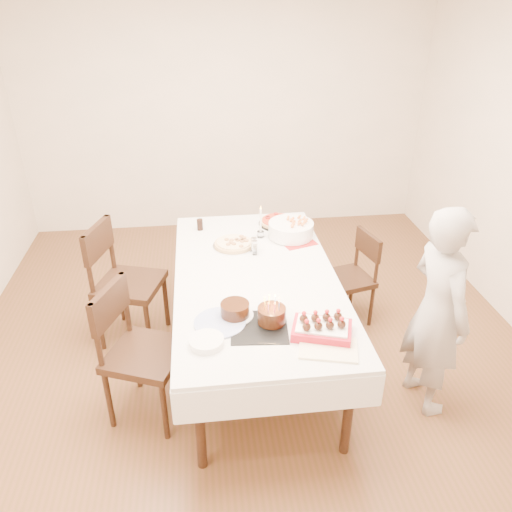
{
  "coord_description": "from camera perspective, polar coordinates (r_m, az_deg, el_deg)",
  "views": [
    {
      "loc": [
        -0.34,
        -3.08,
        2.57
      ],
      "look_at": [
        0.03,
        -0.06,
        0.91
      ],
      "focal_mm": 35.0,
      "sensor_mm": 36.0,
      "label": 1
    }
  ],
  "objects": [
    {
      "name": "floor",
      "position": [
        4.02,
        -0.53,
        -11.08
      ],
      "size": [
        5.0,
        5.0,
        0.0
      ],
      "primitive_type": "plane",
      "color": "brown",
      "rests_on": "ground"
    },
    {
      "name": "wall_back",
      "position": [
        5.72,
        -3.52,
        16.24
      ],
      "size": [
        4.5,
        0.04,
        2.7
      ],
      "primitive_type": "cube",
      "color": "beige",
      "rests_on": "floor"
    },
    {
      "name": "dining_table",
      "position": [
        3.75,
        0.0,
        -7.2
      ],
      "size": [
        1.93,
        2.42,
        0.75
      ],
      "primitive_type": "cube",
      "rotation": [
        0.0,
        0.0,
        0.43
      ],
      "color": "silver",
      "rests_on": "floor"
    },
    {
      "name": "chair_right_savory",
      "position": [
        4.24,
        10.36,
        -2.61
      ],
      "size": [
        0.5,
        0.5,
        0.8
      ],
      "primitive_type": null,
      "rotation": [
        0.0,
        0.0,
        0.24
      ],
      "color": "black",
      "rests_on": "floor"
    },
    {
      "name": "chair_left_savory",
      "position": [
        4.04,
        -14.21,
        -3.17
      ],
      "size": [
        0.64,
        0.64,
        1.0
      ],
      "primitive_type": null,
      "rotation": [
        0.0,
        0.0,
        2.84
      ],
      "color": "black",
      "rests_on": "floor"
    },
    {
      "name": "chair_left_dessert",
      "position": [
        3.33,
        -12.5,
        -10.95
      ],
      "size": [
        0.64,
        0.64,
        0.96
      ],
      "primitive_type": null,
      "rotation": [
        0.0,
        0.0,
        2.76
      ],
      "color": "black",
      "rests_on": "floor"
    },
    {
      "name": "person",
      "position": [
        3.41,
        20.02,
        -6.02
      ],
      "size": [
        0.44,
        0.58,
        1.46
      ],
      "primitive_type": "imported",
      "rotation": [
        0.0,
        0.0,
        1.75
      ],
      "color": "#9D9794",
      "rests_on": "floor"
    },
    {
      "name": "pizza_white",
      "position": [
        3.93,
        -2.57,
        1.4
      ],
      "size": [
        0.4,
        0.4,
        0.04
      ],
      "primitive_type": "cylinder",
      "rotation": [
        0.0,
        0.0,
        -0.22
      ],
      "color": "beige",
      "rests_on": "dining_table"
    },
    {
      "name": "pizza_pepperoni",
      "position": [
        4.31,
        2.54,
        3.93
      ],
      "size": [
        0.42,
        0.42,
        0.04
      ],
      "primitive_type": "cylinder",
      "rotation": [
        0.0,
        0.0,
        0.3
      ],
      "color": "red",
      "rests_on": "dining_table"
    },
    {
      "name": "red_placemat",
      "position": [
        4.04,
        4.63,
        1.74
      ],
      "size": [
        0.33,
        0.33,
        0.01
      ],
      "primitive_type": "cube",
      "rotation": [
        0.0,
        0.0,
        0.3
      ],
      "color": "#B21E1E",
      "rests_on": "dining_table"
    },
    {
      "name": "pasta_bowl",
      "position": [
        4.07,
        4.01,
        3.05
      ],
      "size": [
        0.48,
        0.48,
        0.12
      ],
      "primitive_type": "cylinder",
      "rotation": [
        0.0,
        0.0,
        -0.42
      ],
      "color": "white",
      "rests_on": "dining_table"
    },
    {
      "name": "taper_candle",
      "position": [
        4.03,
        0.53,
        3.95
      ],
      "size": [
        0.07,
        0.07,
        0.28
      ],
      "primitive_type": "cylinder",
      "rotation": [
        0.0,
        0.0,
        -0.32
      ],
      "color": "white",
      "rests_on": "dining_table"
    },
    {
      "name": "shaker_pair",
      "position": [
        3.79,
        -0.15,
        0.98
      ],
      "size": [
        0.1,
        0.1,
        0.12
      ],
      "primitive_type": null,
      "rotation": [
        0.0,
        0.0,
        0.03
      ],
      "color": "white",
      "rests_on": "dining_table"
    },
    {
      "name": "cola_glass",
      "position": [
        4.22,
        -6.43,
        3.59
      ],
      "size": [
        0.05,
        0.05,
        0.09
      ],
      "primitive_type": "cylinder",
      "rotation": [
        0.0,
        0.0,
        0.01
      ],
      "color": "black",
      "rests_on": "dining_table"
    },
    {
      "name": "layer_cake",
      "position": [
        3.11,
        -2.42,
        -6.18
      ],
      "size": [
        0.26,
        0.26,
        0.09
      ],
      "primitive_type": "cylinder",
      "rotation": [
        0.0,
        0.0,
        -0.15
      ],
      "color": "black",
      "rests_on": "dining_table"
    },
    {
      "name": "cake_board",
      "position": [
        3.04,
        0.37,
        -8.17
      ],
      "size": [
        0.37,
        0.37,
        0.01
      ],
      "primitive_type": "cube",
      "rotation": [
        0.0,
        0.0,
        -0.09
      ],
      "color": "black",
      "rests_on": "dining_table"
    },
    {
      "name": "birthday_cake",
      "position": [
        3.02,
        1.81,
        -6.23
      ],
      "size": [
        0.19,
        0.19,
        0.16
      ],
      "primitive_type": "cylinder",
      "rotation": [
        0.0,
        0.0,
        -0.12
      ],
      "color": "#361A0E",
      "rests_on": "dining_table"
    },
    {
      "name": "strawberry_box",
      "position": [
        2.98,
        7.54,
        -8.23
      ],
      "size": [
        0.4,
        0.32,
        0.08
      ],
      "primitive_type": null,
      "rotation": [
        0.0,
        0.0,
        -0.32
      ],
      "color": "maroon",
      "rests_on": "dining_table"
    },
    {
      "name": "box_lid",
      "position": [
        2.9,
        8.24,
        -10.5
      ],
      "size": [
        0.37,
        0.29,
        0.03
      ],
      "primitive_type": "cube",
      "rotation": [
        0.0,
        0.0,
        -0.26
      ],
      "color": "beige",
      "rests_on": "dining_table"
    },
    {
      "name": "plate_stack",
      "position": [
        2.91,
        -5.68,
        -9.71
      ],
      "size": [
        0.25,
        0.25,
        0.04
      ],
      "primitive_type": "cylinder",
      "rotation": [
        0.0,
        0.0,
        -0.28
      ],
      "color": "white",
      "rests_on": "dining_table"
    },
    {
      "name": "china_plate",
      "position": [
        3.07,
        -4.15,
        -7.6
      ],
      "size": [
        0.39,
        0.39,
        0.01
      ],
      "primitive_type": "cylinder",
      "rotation": [
        0.0,
        0.0,
        0.27
      ],
      "color": "white",
      "rests_on": "dining_table"
    }
  ]
}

